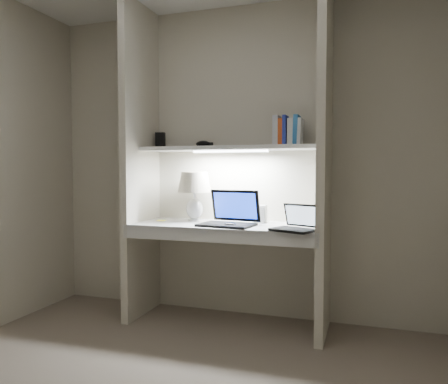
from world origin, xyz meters
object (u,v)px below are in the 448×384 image
at_px(laptop_main, 230,217).
at_px(speaker, 260,214).
at_px(table_lamp, 195,188).
at_px(laptop_netbook, 296,225).
at_px(book_row, 288,132).

xyz_separation_m(laptop_main, speaker, (0.18, 0.20, 0.01)).
height_order(table_lamp, speaker, table_lamp).
height_order(laptop_netbook, speaker, laptop_netbook).
distance_m(speaker, book_row, 0.67).
bearing_deg(laptop_main, book_row, 31.02).
bearing_deg(laptop_main, speaker, 53.74).
bearing_deg(book_row, speaker, 175.71).
bearing_deg(laptop_main, table_lamp, 163.27).
distance_m(laptop_main, speaker, 0.27).
xyz_separation_m(laptop_netbook, speaker, (-0.34, 0.34, 0.03)).
height_order(speaker, book_row, book_row).
bearing_deg(book_row, laptop_netbook, -69.48).
height_order(laptop_netbook, book_row, book_row).
distance_m(table_lamp, laptop_main, 0.43).
xyz_separation_m(table_lamp, book_row, (0.75, 0.03, 0.43)).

